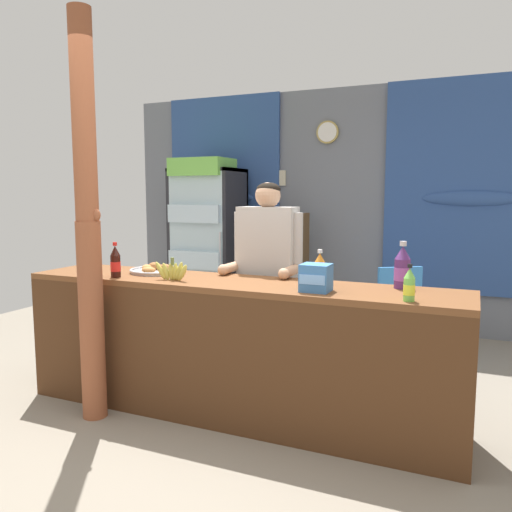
% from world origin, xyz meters
% --- Properties ---
extents(ground_plane, '(7.95, 7.95, 0.00)m').
position_xyz_m(ground_plane, '(0.00, 1.22, 0.00)').
color(ground_plane, gray).
extents(back_wall_curtained, '(5.19, 0.22, 2.71)m').
position_xyz_m(back_wall_curtained, '(0.02, 3.10, 1.39)').
color(back_wall_curtained, slate).
rests_on(back_wall_curtained, ground).
extents(stall_counter, '(3.05, 0.59, 0.94)m').
position_xyz_m(stall_counter, '(0.04, 0.24, 0.58)').
color(stall_counter, brown).
rests_on(stall_counter, ground).
extents(timber_post, '(0.18, 0.16, 2.68)m').
position_xyz_m(timber_post, '(-0.82, -0.07, 1.29)').
color(timber_post, '#995133').
rests_on(timber_post, ground).
extents(drink_fridge, '(0.76, 0.66, 1.92)m').
position_xyz_m(drink_fridge, '(-1.37, 2.54, 1.06)').
color(drink_fridge, '#232328').
rests_on(drink_fridge, ground).
extents(bottle_shelf_rack, '(0.48, 0.28, 1.30)m').
position_xyz_m(bottle_shelf_rack, '(-0.48, 2.78, 0.67)').
color(bottle_shelf_rack, brown).
rests_on(bottle_shelf_rack, ground).
extents(plastic_lawn_chair, '(0.61, 0.61, 0.86)m').
position_xyz_m(plastic_lawn_chair, '(0.84, 2.13, 0.49)').
color(plastic_lawn_chair, '#3884D6').
rests_on(plastic_lawn_chair, ground).
extents(shopkeeper, '(0.55, 0.42, 1.60)m').
position_xyz_m(shopkeeper, '(0.10, 0.81, 1.01)').
color(shopkeeper, '#28282D').
rests_on(shopkeeper, ground).
extents(soda_bottle_grape_soda, '(0.10, 0.10, 0.29)m').
position_xyz_m(soda_bottle_grape_soda, '(1.12, 0.53, 1.06)').
color(soda_bottle_grape_soda, '#56286B').
rests_on(soda_bottle_grape_soda, stall_counter).
extents(soda_bottle_lime_soda, '(0.06, 0.06, 0.21)m').
position_xyz_m(soda_bottle_lime_soda, '(1.21, 0.16, 1.02)').
color(soda_bottle_lime_soda, '#75C64C').
rests_on(soda_bottle_lime_soda, stall_counter).
extents(soda_bottle_cola, '(0.07, 0.07, 0.25)m').
position_xyz_m(soda_bottle_cola, '(-0.79, 0.17, 1.04)').
color(soda_bottle_cola, black).
rests_on(soda_bottle_cola, stall_counter).
extents(soda_bottle_orange_soda, '(0.08, 0.08, 0.23)m').
position_xyz_m(soda_bottle_orange_soda, '(0.62, 0.44, 1.03)').
color(soda_bottle_orange_soda, orange).
rests_on(soda_bottle_orange_soda, stall_counter).
extents(snack_box_biscuit, '(0.17, 0.16, 0.17)m').
position_xyz_m(snack_box_biscuit, '(0.65, 0.23, 1.02)').
color(snack_box_biscuit, '#3D75B7').
rests_on(snack_box_biscuit, stall_counter).
extents(pastry_tray, '(0.40, 0.40, 0.07)m').
position_xyz_m(pastry_tray, '(-0.65, 0.46, 0.96)').
color(pastry_tray, '#BCBCC1').
rests_on(pastry_tray, stall_counter).
extents(banana_bunch, '(0.27, 0.06, 0.16)m').
position_xyz_m(banana_bunch, '(-0.35, 0.22, 1.00)').
color(banana_bunch, '#CCC14C').
rests_on(banana_bunch, stall_counter).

